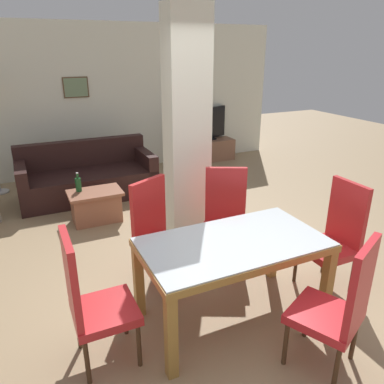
{
  "coord_description": "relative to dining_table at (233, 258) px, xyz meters",
  "views": [
    {
      "loc": [
        -1.48,
        -2.34,
        2.27
      ],
      "look_at": [
        0.0,
        0.81,
        0.92
      ],
      "focal_mm": 35.0,
      "sensor_mm": 36.0,
      "label": 1
    }
  ],
  "objects": [
    {
      "name": "ground_plane",
      "position": [
        0.0,
        0.0,
        -0.6
      ],
      "size": [
        18.0,
        18.0,
        0.0
      ],
      "primitive_type": "plane",
      "color": "#9C815C"
    },
    {
      "name": "back_wall",
      "position": [
        -0.0,
        4.8,
        0.75
      ],
      "size": [
        7.2,
        0.09,
        2.7
      ],
      "color": "silver",
      "rests_on": "ground_plane"
    },
    {
      "name": "divider_pillar",
      "position": [
        0.25,
        1.48,
        0.75
      ],
      "size": [
        0.48,
        0.31,
        2.7
      ],
      "color": "silver",
      "rests_on": "ground_plane"
    },
    {
      "name": "dining_table",
      "position": [
        0.0,
        0.0,
        0.0
      ],
      "size": [
        1.54,
        0.86,
        0.77
      ],
      "color": "#A27535",
      "rests_on": "ground_plane"
    },
    {
      "name": "dining_chair_head_left",
      "position": [
        -1.19,
        0.0,
        -0.03
      ],
      "size": [
        0.46,
        0.46,
        1.09
      ],
      "rotation": [
        0.0,
        0.0,
        -1.57
      ],
      "color": "red",
      "rests_on": "ground_plane"
    },
    {
      "name": "dining_chair_far_right",
      "position": [
        0.39,
        0.79,
        -0.03
      ],
      "size": [
        0.62,
        0.62,
        1.09
      ],
      "rotation": [
        0.0,
        0.0,
        2.69
      ],
      "color": "red",
      "rests_on": "ground_plane"
    },
    {
      "name": "dining_chair_head_right",
      "position": [
        1.16,
        0.0,
        -0.03
      ],
      "size": [
        0.46,
        0.46,
        1.09
      ],
      "rotation": [
        0.0,
        0.0,
        1.57
      ],
      "color": "red",
      "rests_on": "ground_plane"
    },
    {
      "name": "dining_chair_near_right",
      "position": [
        0.39,
        -0.81,
        -0.03
      ],
      "size": [
        0.61,
        0.61,
        1.09
      ],
      "rotation": [
        0.0,
        0.0,
        0.44
      ],
      "color": "red",
      "rests_on": "ground_plane"
    },
    {
      "name": "dining_chair_far_left",
      "position": [
        -0.39,
        0.78,
        -0.03
      ],
      "size": [
        0.62,
        0.62,
        1.09
      ],
      "rotation": [
        0.0,
        0.0,
        -2.68
      ],
      "color": "red",
      "rests_on": "ground_plane"
    },
    {
      "name": "sofa",
      "position": [
        -0.58,
        3.54,
        -0.31
      ],
      "size": [
        2.08,
        0.94,
        0.85
      ],
      "rotation": [
        0.0,
        0.0,
        3.14
      ],
      "color": "black",
      "rests_on": "ground_plane"
    },
    {
      "name": "coffee_table",
      "position": [
        -0.66,
        2.52,
        -0.38
      ],
      "size": [
        0.71,
        0.47,
        0.43
      ],
      "color": "brown",
      "rests_on": "ground_plane"
    },
    {
      "name": "bottle",
      "position": [
        -0.85,
        2.62,
        -0.06
      ],
      "size": [
        0.08,
        0.08,
        0.27
      ],
      "color": "#194C23",
      "rests_on": "coffee_table"
    },
    {
      "name": "tv_stand",
      "position": [
        2.06,
        4.52,
        -0.38
      ],
      "size": [
        1.21,
        0.4,
        0.44
      ],
      "color": "#8F5F46",
      "rests_on": "ground_plane"
    },
    {
      "name": "tv_screen",
      "position": [
        2.06,
        4.52,
        0.17
      ],
      "size": [
        1.08,
        0.45,
        0.67
      ],
      "rotation": [
        0.0,
        0.0,
        3.5
      ],
      "color": "black",
      "rests_on": "tv_stand"
    }
  ]
}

